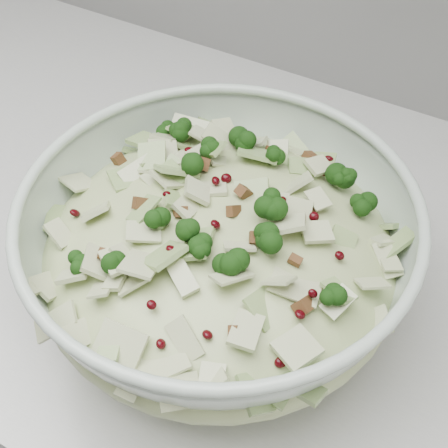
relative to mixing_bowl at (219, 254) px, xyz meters
The scene contains 2 objects.
mixing_bowl is the anchor object (origin of this frame).
salad 0.02m from the mixing_bowl, behind, with size 0.36×0.36×0.13m.
Camera 1 is at (0.87, 1.31, 1.37)m, focal length 50.00 mm.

